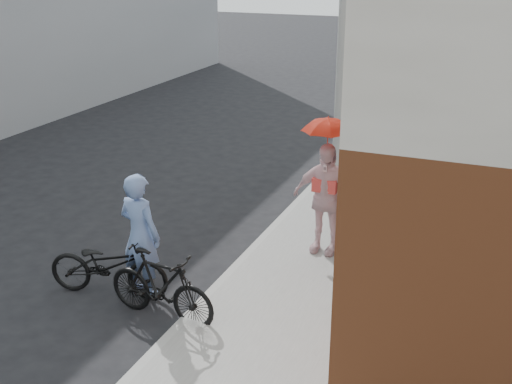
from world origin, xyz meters
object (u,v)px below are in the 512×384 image
Objects in this scene: utility_pole at (346,5)px; bike_right at (161,286)px; officer at (140,235)px; bike_left at (108,265)px; kimono_woman at (325,198)px; planter at (376,228)px.

utility_pole reaches higher than bike_right.
officer reaches higher than bike_right.
bike_right is at bearing 150.66° from officer.
bike_left is 0.99× the size of kimono_woman.
planter is at bearing -24.49° from bike_right.
utility_pole is 4.79m from planter.
bike_right is (-0.52, -6.63, -3.02)m from utility_pole.
utility_pole is at bearing 115.70° from planter.
bike_right is 2.94m from kimono_woman.
officer reaches higher than bike_left.
officer is at bearing -131.06° from planter.
bike_left is 3.33m from kimono_woman.
utility_pole reaches higher than planter.
kimono_woman is (0.90, -4.11, -2.51)m from utility_pole.
officer is (-1.10, -6.14, -2.61)m from utility_pole.
utility_pole is at bearing -89.38° from officer.
officer is 1.11× the size of bike_right.
planter is (2.03, 3.49, -0.27)m from bike_right.
utility_pole reaches higher than officer.
officer is 0.86m from bike_right.
utility_pole is 20.57× the size of planter.
bike_right is 4.68× the size of planter.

